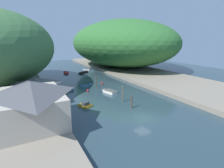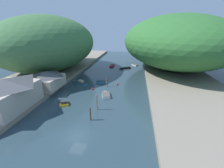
{
  "view_description": "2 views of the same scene",
  "coord_description": "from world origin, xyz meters",
  "px_view_note": "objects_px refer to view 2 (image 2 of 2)",
  "views": [
    {
      "loc": [
        -17.69,
        -22.13,
        13.25
      ],
      "look_at": [
        0.93,
        13.24,
        3.0
      ],
      "focal_mm": 28.0,
      "sensor_mm": 36.0,
      "label": 1
    },
    {
      "loc": [
        8.86,
        -18.66,
        16.56
      ],
      "look_at": [
        2.9,
        17.79,
        2.71
      ],
      "focal_mm": 24.0,
      "sensor_mm": 36.0,
      "label": 2
    }
  ],
  "objects_px": {
    "boat_far_upstream": "(112,66)",
    "boat_yellow_tender": "(134,65)",
    "boat_white_cruiser": "(106,94)",
    "boat_red_skiff": "(124,68)",
    "channel_buoy_near": "(117,84)",
    "channel_buoy_far": "(92,89)",
    "waterfront_building": "(6,93)",
    "boat_navy_launch": "(64,103)",
    "person_by_boathouse": "(15,110)",
    "boathouse_shed": "(46,79)",
    "boat_far_right_bank": "(79,82)",
    "boat_cabin_cruiser": "(103,82)",
    "person_on_quay": "(47,88)"
  },
  "relations": [
    {
      "from": "boat_far_upstream",
      "to": "boat_yellow_tender",
      "type": "bearing_deg",
      "value": -149.73
    },
    {
      "from": "boat_white_cruiser",
      "to": "boat_yellow_tender",
      "type": "bearing_deg",
      "value": 62.48
    },
    {
      "from": "boat_far_upstream",
      "to": "boat_red_skiff",
      "type": "bearing_deg",
      "value": 161.71
    },
    {
      "from": "boat_white_cruiser",
      "to": "boat_far_upstream",
      "type": "xyz_separation_m",
      "value": [
        -3.46,
        30.93,
        -0.01
      ]
    },
    {
      "from": "boat_yellow_tender",
      "to": "channel_buoy_near",
      "type": "height_order",
      "value": "channel_buoy_near"
    },
    {
      "from": "channel_buoy_far",
      "to": "boat_red_skiff",
      "type": "bearing_deg",
      "value": 74.29
    },
    {
      "from": "boat_yellow_tender",
      "to": "channel_buoy_far",
      "type": "height_order",
      "value": "channel_buoy_far"
    },
    {
      "from": "waterfront_building",
      "to": "boat_navy_launch",
      "type": "xyz_separation_m",
      "value": [
        9.67,
        4.98,
        -3.94
      ]
    },
    {
      "from": "boat_white_cruiser",
      "to": "person_by_boathouse",
      "type": "relative_size",
      "value": 2.75
    },
    {
      "from": "boat_navy_launch",
      "to": "boat_yellow_tender",
      "type": "relative_size",
      "value": 0.97
    },
    {
      "from": "channel_buoy_near",
      "to": "boathouse_shed",
      "type": "bearing_deg",
      "value": -157.84
    },
    {
      "from": "boat_far_right_bank",
      "to": "boat_far_upstream",
      "type": "height_order",
      "value": "boat_far_right_bank"
    },
    {
      "from": "boat_far_upstream",
      "to": "channel_buoy_near",
      "type": "xyz_separation_m",
      "value": [
        5.46,
        -22.52,
        -0.02
      ]
    },
    {
      "from": "boat_white_cruiser",
      "to": "boat_far_upstream",
      "type": "height_order",
      "value": "boat_white_cruiser"
    },
    {
      "from": "waterfront_building",
      "to": "boat_white_cruiser",
      "type": "distance_m",
      "value": 21.73
    },
    {
      "from": "boat_navy_launch",
      "to": "person_by_boathouse",
      "type": "relative_size",
      "value": 2.12
    },
    {
      "from": "waterfront_building",
      "to": "boathouse_shed",
      "type": "height_order",
      "value": "waterfront_building"
    },
    {
      "from": "boat_red_skiff",
      "to": "channel_buoy_far",
      "type": "relative_size",
      "value": 6.26
    },
    {
      "from": "boat_navy_launch",
      "to": "channel_buoy_far",
      "type": "height_order",
      "value": "boat_navy_launch"
    },
    {
      "from": "boat_yellow_tender",
      "to": "person_by_boathouse",
      "type": "bearing_deg",
      "value": -162.33
    },
    {
      "from": "boat_yellow_tender",
      "to": "channel_buoy_near",
      "type": "relative_size",
      "value": 4.42
    },
    {
      "from": "boat_white_cruiser",
      "to": "boat_far_upstream",
      "type": "distance_m",
      "value": 31.13
    },
    {
      "from": "boat_cabin_cruiser",
      "to": "person_by_boathouse",
      "type": "bearing_deg",
      "value": -17.98
    },
    {
      "from": "boat_cabin_cruiser",
      "to": "boat_white_cruiser",
      "type": "distance_m",
      "value": 9.61
    },
    {
      "from": "boat_red_skiff",
      "to": "channel_buoy_near",
      "type": "bearing_deg",
      "value": 149.18
    },
    {
      "from": "channel_buoy_near",
      "to": "person_by_boathouse",
      "type": "xyz_separation_m",
      "value": [
        -16.84,
        -21.75,
        1.67
      ]
    },
    {
      "from": "boat_navy_launch",
      "to": "person_by_boathouse",
      "type": "distance_m",
      "value": 9.69
    },
    {
      "from": "boat_yellow_tender",
      "to": "person_on_quay",
      "type": "xyz_separation_m",
      "value": [
        -21.77,
        -37.44,
        1.77
      ]
    },
    {
      "from": "boat_white_cruiser",
      "to": "boat_cabin_cruiser",
      "type": "bearing_deg",
      "value": 90.61
    },
    {
      "from": "boathouse_shed",
      "to": "boat_red_skiff",
      "type": "height_order",
      "value": "boathouse_shed"
    },
    {
      "from": "boat_navy_launch",
      "to": "person_by_boathouse",
      "type": "bearing_deg",
      "value": -157.11
    },
    {
      "from": "person_by_boathouse",
      "to": "person_on_quay",
      "type": "bearing_deg",
      "value": -4.46
    },
    {
      "from": "boat_red_skiff",
      "to": "boat_cabin_cruiser",
      "type": "xyz_separation_m",
      "value": [
        -5.41,
        -18.98,
        -0.02
      ]
    },
    {
      "from": "boat_far_upstream",
      "to": "boat_yellow_tender",
      "type": "xyz_separation_m",
      "value": [
        10.08,
        4.39,
        -0.12
      ]
    },
    {
      "from": "boat_white_cruiser",
      "to": "waterfront_building",
      "type": "bearing_deg",
      "value": -165.73
    },
    {
      "from": "person_on_quay",
      "to": "boat_navy_launch",
      "type": "bearing_deg",
      "value": -110.85
    },
    {
      "from": "person_by_boathouse",
      "to": "waterfront_building",
      "type": "bearing_deg",
      "value": 50.72
    },
    {
      "from": "boat_red_skiff",
      "to": "boat_navy_launch",
      "type": "height_order",
      "value": "boat_navy_launch"
    },
    {
      "from": "channel_buoy_near",
      "to": "boat_far_right_bank",
      "type": "bearing_deg",
      "value": -176.89
    },
    {
      "from": "boat_far_upstream",
      "to": "channel_buoy_far",
      "type": "bearing_deg",
      "value": 94.55
    },
    {
      "from": "waterfront_building",
      "to": "boat_yellow_tender",
      "type": "relative_size",
      "value": 3.42
    },
    {
      "from": "boat_yellow_tender",
      "to": "channel_buoy_far",
      "type": "bearing_deg",
      "value": -157.63
    },
    {
      "from": "boat_cabin_cruiser",
      "to": "channel_buoy_near",
      "type": "distance_m",
      "value": 4.95
    },
    {
      "from": "boat_cabin_cruiser",
      "to": "boat_far_right_bank",
      "type": "bearing_deg",
      "value": -69.03
    },
    {
      "from": "boat_cabin_cruiser",
      "to": "boat_far_upstream",
      "type": "distance_m",
      "value": 21.78
    },
    {
      "from": "boathouse_shed",
      "to": "boat_navy_launch",
      "type": "height_order",
      "value": "boathouse_shed"
    },
    {
      "from": "waterfront_building",
      "to": "boat_far_right_bank",
      "type": "relative_size",
      "value": 2.04
    },
    {
      "from": "boathouse_shed",
      "to": "channel_buoy_near",
      "type": "distance_m",
      "value": 20.69
    },
    {
      "from": "boat_cabin_cruiser",
      "to": "channel_buoy_far",
      "type": "relative_size",
      "value": 4.83
    },
    {
      "from": "boat_red_skiff",
      "to": "boat_white_cruiser",
      "type": "distance_m",
      "value": 28.26
    }
  ]
}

